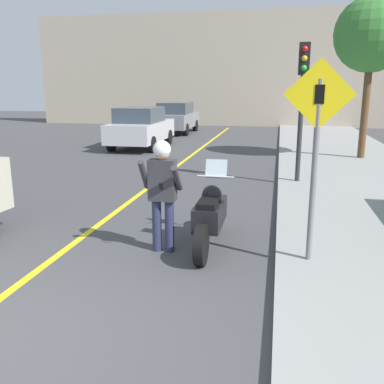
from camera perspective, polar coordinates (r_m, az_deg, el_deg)
road_center_line at (r=9.97m, az=-7.40°, el=-0.57°), size 0.12×36.00×0.01m
building_backdrop at (r=29.28m, az=6.70°, el=15.87°), size 28.00×1.20×7.22m
motorcycle at (r=6.73m, az=2.45°, el=-3.12°), size 0.62×2.17×1.28m
person_biker at (r=6.35m, az=-3.97°, el=0.94°), size 0.59×0.47×1.70m
crossing_sign at (r=5.87m, az=16.22°, el=6.29°), size 0.91×0.08×2.71m
traffic_light at (r=11.14m, az=14.53°, el=13.51°), size 0.26×0.30×3.40m
street_tree at (r=15.84m, az=22.88°, el=18.73°), size 2.44×2.44×5.26m
parked_car_silver at (r=18.15m, az=-6.83°, el=8.57°), size 1.88×4.20×1.68m
parked_car_grey at (r=24.14m, az=-2.14°, el=9.90°), size 1.88×4.20×1.68m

